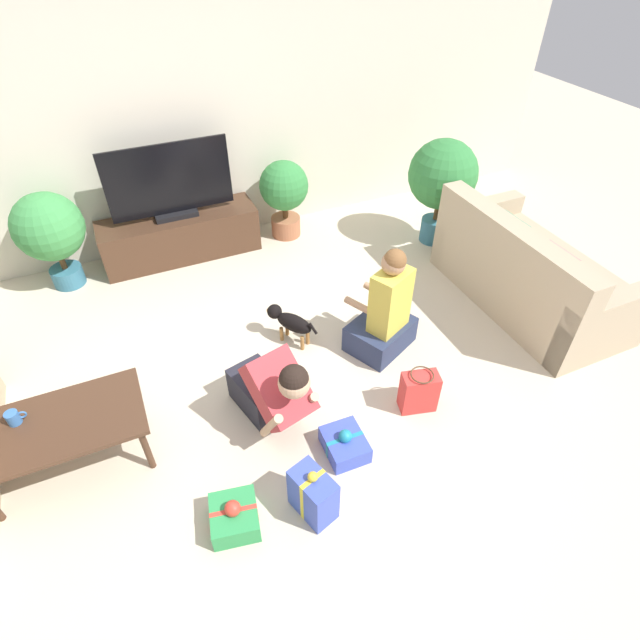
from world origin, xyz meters
The scene contains 17 objects.
ground_plane centered at (0.00, 0.00, 0.00)m, with size 16.00×16.00×0.00m, color beige.
wall_back centered at (0.00, 2.63, 1.30)m, with size 8.40×0.06×2.60m.
sofa_right centered at (2.39, 0.28, 0.31)m, with size 0.91×1.79×0.86m.
coffee_table centered at (-1.52, 0.11, 0.38)m, with size 1.03×0.59×0.42m.
tv_console centered at (-0.31, 2.33, 0.23)m, with size 1.56×0.46×0.46m.
tv centered at (-0.31, 2.33, 0.79)m, with size 1.18×0.20×0.73m.
potted_plant_back_right centered at (0.82, 2.28, 0.52)m, with size 0.51×0.51×0.84m.
potted_plant_back_left centered at (-1.44, 2.28, 0.60)m, with size 0.62×0.62×0.94m.
potted_plant_corner_right centered at (2.24, 1.52, 0.73)m, with size 0.70×0.70×1.11m.
person_kneeling centered at (-0.18, -0.11, 0.34)m, with size 0.49×0.80×0.78m.
person_sitting centered at (0.91, 0.27, 0.35)m, with size 0.64×0.61×0.97m.
dog centered at (0.23, 0.65, 0.21)m, with size 0.32×0.43×0.31m.
gift_box_a centered at (-0.67, -0.74, 0.08)m, with size 0.33×0.34×0.23m.
gift_box_b centered at (-0.20, -0.84, 0.17)m, with size 0.25×0.33×0.40m.
gift_box_c centered at (0.17, -0.54, 0.07)m, with size 0.27×0.32×0.21m.
gift_bag_a centered at (0.83, -0.41, 0.17)m, with size 0.29×0.20×0.35m.
mug centered at (-1.75, 0.22, 0.47)m, with size 0.12×0.08×0.09m.
Camera 1 is at (-0.80, -2.30, 2.94)m, focal length 28.00 mm.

